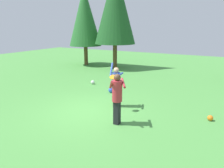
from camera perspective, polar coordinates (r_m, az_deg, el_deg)
ground_plane at (r=8.48m, az=-5.88°, el=-7.34°), size 40.00×40.00×0.00m
person_thrower at (r=8.63m, az=1.15°, el=0.13°), size 0.58×0.58×1.84m
person_catcher at (r=7.02m, az=1.40°, el=-2.97°), size 0.73×0.75×1.76m
frisbee at (r=8.05m, az=0.33°, el=1.89°), size 0.35×0.35×0.14m
ball_orange at (r=8.37m, az=25.14°, el=-8.36°), size 0.20×0.20×0.20m
ball_white at (r=12.35m, az=-5.28°, el=0.49°), size 0.22×0.22×0.22m
ball_blue at (r=10.69m, az=-0.29°, el=-1.68°), size 0.26×0.26×0.26m
tree_far_left at (r=18.63m, az=-7.43°, el=17.71°), size 2.74×2.74×6.54m
tree_left at (r=17.01m, az=0.86°, el=20.39°), size 3.19×3.19×7.63m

